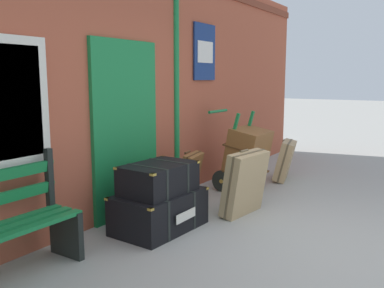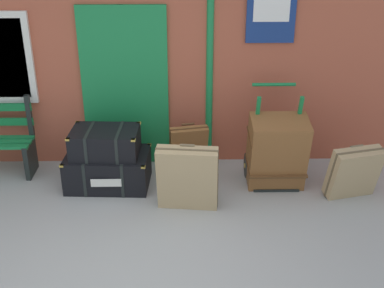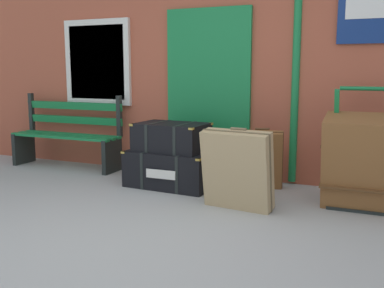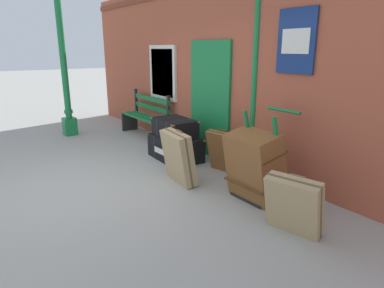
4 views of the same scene
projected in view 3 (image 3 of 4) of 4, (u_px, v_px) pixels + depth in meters
The scene contains 9 objects.
ground_plane at pixel (117, 243), 3.58m from camera, with size 60.00×60.00×0.00m, color #A3A099.
brick_facade at pixel (226, 50), 5.68m from camera, with size 10.40×0.35×3.20m.
platform_bench at pixel (68, 135), 6.32m from camera, with size 1.60×0.43×1.01m.
steamer_trunk_base at pixel (173, 168), 5.32m from camera, with size 1.04×0.70×0.43m.
steamer_trunk_middle at pixel (172, 137), 5.27m from camera, with size 0.84×0.59×0.33m.
porters_trolley at pixel (360, 178), 4.59m from camera, with size 0.71×0.68×1.18m.
large_brown_trunk at pixel (360, 162), 4.40m from camera, with size 0.70×0.59×0.94m.
suitcase_cream at pixel (237, 170), 4.40m from camera, with size 0.71×0.39×0.80m.
suitcase_brown at pixel (261, 160), 5.15m from camera, with size 0.52×0.36×0.70m.
Camera 3 is at (1.90, -2.89, 1.36)m, focal length 42.43 mm.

